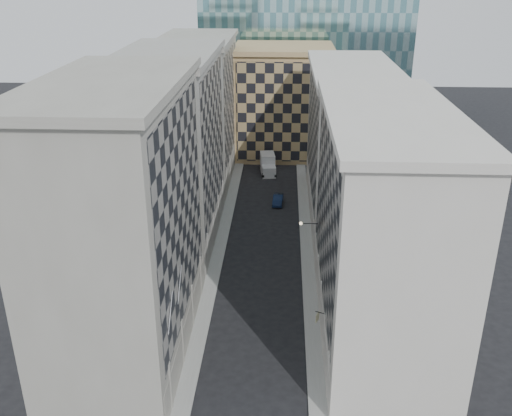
% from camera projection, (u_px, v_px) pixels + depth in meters
% --- Properties ---
extents(sidewalk_west, '(1.50, 100.00, 0.15)m').
position_uv_depth(sidewalk_west, '(220.00, 247.00, 68.83)').
color(sidewalk_west, gray).
rests_on(sidewalk_west, ground).
extents(sidewalk_east, '(1.50, 100.00, 0.15)m').
position_uv_depth(sidewalk_east, '(307.00, 249.00, 68.36)').
color(sidewalk_east, gray).
rests_on(sidewalk_east, ground).
extents(bldg_left_a, '(10.80, 22.80, 23.70)m').
position_uv_depth(bldg_left_a, '(124.00, 224.00, 47.01)').
color(bldg_left_a, gray).
rests_on(bldg_left_a, ground).
extents(bldg_left_b, '(10.80, 22.80, 22.70)m').
position_uv_depth(bldg_left_b, '(173.00, 150.00, 67.39)').
color(bldg_left_b, gray).
rests_on(bldg_left_b, ground).
extents(bldg_left_c, '(10.80, 22.80, 21.70)m').
position_uv_depth(bldg_left_c, '(199.00, 110.00, 87.77)').
color(bldg_left_c, gray).
rests_on(bldg_left_c, ground).
extents(bldg_right_a, '(10.80, 26.80, 20.70)m').
position_uv_depth(bldg_right_a, '(380.00, 225.00, 50.29)').
color(bldg_right_a, beige).
rests_on(bldg_right_a, ground).
extents(bldg_right_b, '(10.80, 28.80, 19.70)m').
position_uv_depth(bldg_right_b, '(349.00, 142.00, 75.24)').
color(bldg_right_b, beige).
rests_on(bldg_right_b, ground).
extents(tan_block, '(16.80, 14.80, 18.80)m').
position_uv_depth(tan_block, '(283.00, 101.00, 99.56)').
color(tan_block, tan).
rests_on(tan_block, ground).
extents(flagpoles_left, '(0.10, 6.33, 2.33)m').
position_uv_depth(flagpoles_left, '(175.00, 298.00, 43.71)').
color(flagpoles_left, gray).
rests_on(flagpoles_left, ground).
extents(bracket_lamp, '(1.98, 0.36, 0.36)m').
position_uv_depth(bracket_lamp, '(302.00, 223.00, 60.47)').
color(bracket_lamp, black).
rests_on(bracket_lamp, ground).
extents(box_truck, '(2.85, 5.73, 3.02)m').
position_uv_depth(box_truck, '(268.00, 165.00, 92.97)').
color(box_truck, silver).
rests_on(box_truck, ground).
extents(dark_car, '(1.61, 3.98, 1.29)m').
position_uv_depth(dark_car, '(278.00, 200.00, 81.10)').
color(dark_car, '#101D3B').
rests_on(dark_car, ground).
extents(shop_sign, '(0.84, 0.74, 0.86)m').
position_uv_depth(shop_sign, '(318.00, 317.00, 48.68)').
color(shop_sign, black).
rests_on(shop_sign, ground).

